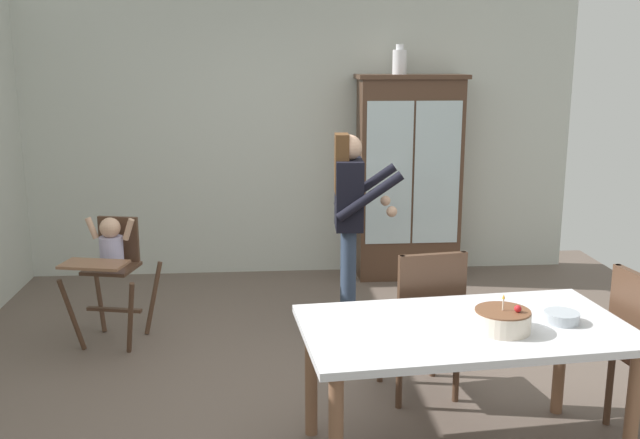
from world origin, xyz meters
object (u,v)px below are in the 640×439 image
(serving_bowl, at_px, (562,317))
(dining_chair_far_side, at_px, (425,314))
(adult_person, at_px, (350,209))
(birthday_cake, at_px, (502,320))
(ceramic_vase, at_px, (400,61))
(dining_table, at_px, (465,341))
(china_cabinet, at_px, (408,177))
(high_chair_with_toddler, at_px, (111,257))

(serving_bowl, xyz_separation_m, dining_chair_far_side, (-0.56, 0.67, -0.21))
(adult_person, distance_m, birthday_cake, 2.01)
(ceramic_vase, height_order, dining_table, ceramic_vase)
(ceramic_vase, bearing_deg, china_cabinet, -1.91)
(china_cabinet, distance_m, adult_person, 1.57)
(china_cabinet, bearing_deg, adult_person, -117.65)
(ceramic_vase, relative_size, dining_chair_far_side, 0.28)
(ceramic_vase, xyz_separation_m, high_chair_with_toddler, (-2.38, -1.49, -1.39))
(china_cabinet, distance_m, ceramic_vase, 1.08)
(high_chair_with_toddler, relative_size, birthday_cake, 3.39)
(china_cabinet, relative_size, birthday_cake, 6.89)
(china_cabinet, relative_size, high_chair_with_toddler, 2.03)
(high_chair_with_toddler, distance_m, dining_table, 2.76)
(birthday_cake, bearing_deg, high_chair_with_toddler, 141.28)
(dining_table, xyz_separation_m, birthday_cake, (0.16, -0.09, 0.14))
(ceramic_vase, xyz_separation_m, birthday_cake, (-0.09, -3.33, -1.25))
(china_cabinet, xyz_separation_m, serving_bowl, (0.15, -3.24, -0.20))
(adult_person, height_order, dining_chair_far_side, adult_person)
(adult_person, bearing_deg, high_chair_with_toddler, 96.20)
(adult_person, relative_size, birthday_cake, 5.47)
(adult_person, height_order, birthday_cake, adult_person)
(high_chair_with_toddler, bearing_deg, china_cabinet, 43.66)
(serving_bowl, bearing_deg, dining_chair_far_side, 129.66)
(adult_person, xyz_separation_m, serving_bowl, (0.88, -1.85, -0.20))
(high_chair_with_toddler, xyz_separation_m, serving_bowl, (2.64, -1.75, 0.11))
(dining_chair_far_side, bearing_deg, high_chair_with_toddler, -36.10)
(dining_table, xyz_separation_m, dining_chair_far_side, (-0.05, 0.67, -0.10))
(dining_table, relative_size, dining_chair_far_side, 1.81)
(china_cabinet, height_order, birthday_cake, china_cabinet)
(ceramic_vase, height_order, high_chair_with_toddler, ceramic_vase)
(ceramic_vase, bearing_deg, dining_table, -94.33)
(serving_bowl, bearing_deg, adult_person, 115.43)
(dining_table, bearing_deg, adult_person, 101.53)
(birthday_cake, xyz_separation_m, serving_bowl, (0.34, 0.09, -0.03))
(china_cabinet, relative_size, serving_bowl, 10.72)
(birthday_cake, xyz_separation_m, dining_chair_far_side, (-0.21, 0.76, -0.24))
(high_chair_with_toddler, height_order, adult_person, adult_person)
(china_cabinet, distance_m, dining_table, 3.27)
(dining_table, height_order, serving_bowl, serving_bowl)
(adult_person, bearing_deg, dining_chair_far_side, -161.50)
(china_cabinet, bearing_deg, dining_table, -96.27)
(china_cabinet, relative_size, ceramic_vase, 7.14)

